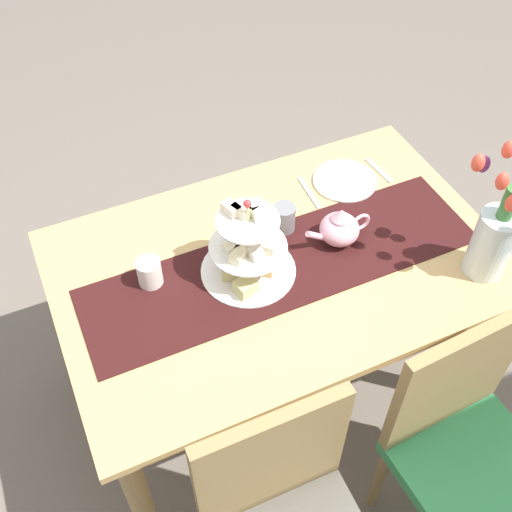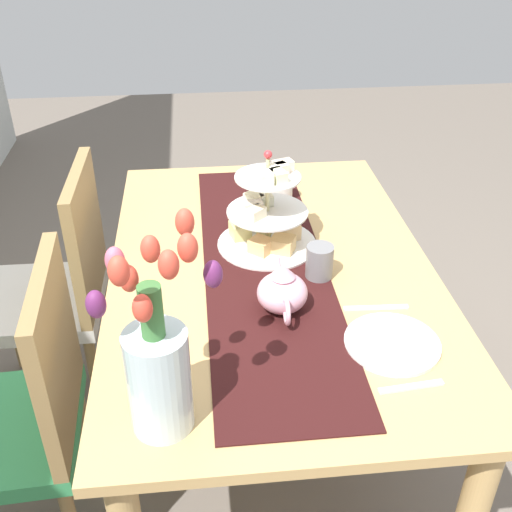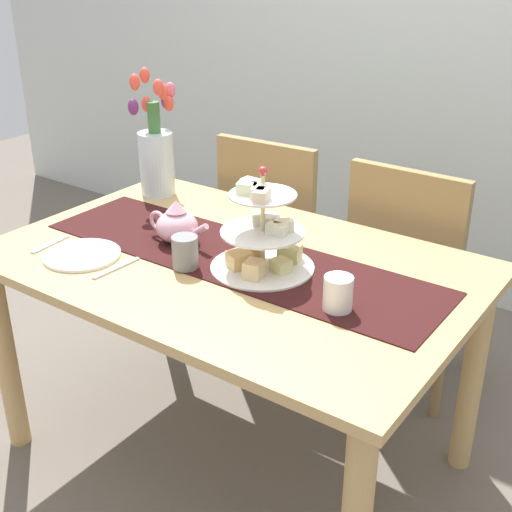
{
  "view_description": "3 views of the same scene",
  "coord_description": "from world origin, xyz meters",
  "px_view_note": "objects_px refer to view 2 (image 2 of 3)",
  "views": [
    {
      "loc": [
        0.61,
        1.16,
        2.23
      ],
      "look_at": [
        0.09,
        0.02,
        0.81
      ],
      "focal_mm": 43.53,
      "sensor_mm": 36.0,
      "label": 1
    },
    {
      "loc": [
        -1.47,
        0.2,
        1.69
      ],
      "look_at": [
        -0.06,
        0.05,
        0.8
      ],
      "focal_mm": 43.08,
      "sensor_mm": 36.0,
      "label": 2
    },
    {
      "loc": [
        1.11,
        -1.44,
        1.6
      ],
      "look_at": [
        0.07,
        0.02,
        0.75
      ],
      "focal_mm": 47.64,
      "sensor_mm": 36.0,
      "label": 3
    }
  ],
  "objects_px": {
    "dining_table": "(271,296)",
    "knife_left": "(376,308)",
    "chair_left": "(21,411)",
    "tiered_cake_stand": "(267,218)",
    "tulip_vase": "(158,362)",
    "teapot": "(282,291)",
    "dinner_plate_left": "(392,343)",
    "mug_grey": "(320,261)",
    "mug_white_text": "(281,188)",
    "chair_right": "(59,284)",
    "fork_left": "(411,387)"
  },
  "relations": [
    {
      "from": "chair_left",
      "to": "knife_left",
      "type": "relative_size",
      "value": 5.35
    },
    {
      "from": "tulip_vase",
      "to": "mug_grey",
      "type": "bearing_deg",
      "value": -40.23
    },
    {
      "from": "dining_table",
      "to": "tulip_vase",
      "type": "height_order",
      "value": "tulip_vase"
    },
    {
      "from": "teapot",
      "to": "mug_grey",
      "type": "relative_size",
      "value": 2.51
    },
    {
      "from": "dinner_plate_left",
      "to": "mug_white_text",
      "type": "relative_size",
      "value": 2.42
    },
    {
      "from": "fork_left",
      "to": "mug_white_text",
      "type": "height_order",
      "value": "mug_white_text"
    },
    {
      "from": "chair_right",
      "to": "knife_left",
      "type": "bearing_deg",
      "value": -119.78
    },
    {
      "from": "chair_right",
      "to": "tiered_cake_stand",
      "type": "height_order",
      "value": "tiered_cake_stand"
    },
    {
      "from": "mug_grey",
      "to": "mug_white_text",
      "type": "bearing_deg",
      "value": 4.77
    },
    {
      "from": "chair_right",
      "to": "chair_left",
      "type": "bearing_deg",
      "value": 179.99
    },
    {
      "from": "dinner_plate_left",
      "to": "mug_grey",
      "type": "height_order",
      "value": "mug_grey"
    },
    {
      "from": "dining_table",
      "to": "tiered_cake_stand",
      "type": "height_order",
      "value": "tiered_cake_stand"
    },
    {
      "from": "teapot",
      "to": "knife_left",
      "type": "bearing_deg",
      "value": -94.51
    },
    {
      "from": "tiered_cake_stand",
      "to": "mug_white_text",
      "type": "relative_size",
      "value": 3.2
    },
    {
      "from": "fork_left",
      "to": "mug_white_text",
      "type": "relative_size",
      "value": 1.58
    },
    {
      "from": "dinner_plate_left",
      "to": "fork_left",
      "type": "height_order",
      "value": "dinner_plate_left"
    },
    {
      "from": "dining_table",
      "to": "dinner_plate_left",
      "type": "xyz_separation_m",
      "value": [
        -0.38,
        -0.24,
        0.11
      ]
    },
    {
      "from": "fork_left",
      "to": "knife_left",
      "type": "relative_size",
      "value": 0.88
    },
    {
      "from": "dining_table",
      "to": "mug_white_text",
      "type": "relative_size",
      "value": 15.01
    },
    {
      "from": "tulip_vase",
      "to": "mug_white_text",
      "type": "height_order",
      "value": "tulip_vase"
    },
    {
      "from": "chair_left",
      "to": "tulip_vase",
      "type": "xyz_separation_m",
      "value": [
        -0.29,
        -0.39,
        0.39
      ]
    },
    {
      "from": "tulip_vase",
      "to": "knife_left",
      "type": "xyz_separation_m",
      "value": [
        0.33,
        -0.54,
        -0.16
      ]
    },
    {
      "from": "dining_table",
      "to": "dinner_plate_left",
      "type": "distance_m",
      "value": 0.46
    },
    {
      "from": "chair_left",
      "to": "dinner_plate_left",
      "type": "distance_m",
      "value": 0.96
    },
    {
      "from": "mug_white_text",
      "to": "chair_left",
      "type": "bearing_deg",
      "value": 131.53
    },
    {
      "from": "knife_left",
      "to": "mug_white_text",
      "type": "xyz_separation_m",
      "value": [
        0.64,
        0.16,
        0.04
      ]
    },
    {
      "from": "chair_right",
      "to": "mug_white_text",
      "type": "distance_m",
      "value": 0.82
    },
    {
      "from": "mug_grey",
      "to": "tulip_vase",
      "type": "bearing_deg",
      "value": 139.77
    },
    {
      "from": "teapot",
      "to": "fork_left",
      "type": "relative_size",
      "value": 1.59
    },
    {
      "from": "dinner_plate_left",
      "to": "mug_grey",
      "type": "xyz_separation_m",
      "value": [
        0.31,
        0.12,
        0.05
      ]
    },
    {
      "from": "dinner_plate_left",
      "to": "dining_table",
      "type": "bearing_deg",
      "value": 32.82
    },
    {
      "from": "knife_left",
      "to": "mug_white_text",
      "type": "bearing_deg",
      "value": 14.12
    },
    {
      "from": "chair_left",
      "to": "dining_table",
      "type": "bearing_deg",
      "value": -67.83
    },
    {
      "from": "dinner_plate_left",
      "to": "fork_left",
      "type": "relative_size",
      "value": 1.53
    },
    {
      "from": "tiered_cake_stand",
      "to": "dining_table",
      "type": "bearing_deg",
      "value": -179.87
    },
    {
      "from": "chair_left",
      "to": "fork_left",
      "type": "bearing_deg",
      "value": -104.6
    },
    {
      "from": "knife_left",
      "to": "teapot",
      "type": "bearing_deg",
      "value": 85.49
    },
    {
      "from": "dinner_plate_left",
      "to": "tiered_cake_stand",
      "type": "bearing_deg",
      "value": 26.54
    },
    {
      "from": "fork_left",
      "to": "mug_white_text",
      "type": "bearing_deg",
      "value": 9.8
    },
    {
      "from": "knife_left",
      "to": "chair_left",
      "type": "bearing_deg",
      "value": 92.9
    },
    {
      "from": "tiered_cake_stand",
      "to": "tulip_vase",
      "type": "distance_m",
      "value": 0.74
    },
    {
      "from": "chair_right",
      "to": "fork_left",
      "type": "xyz_separation_m",
      "value": [
        -0.82,
        -0.93,
        0.23
      ]
    },
    {
      "from": "fork_left",
      "to": "teapot",
      "type": "bearing_deg",
      "value": 38.25
    },
    {
      "from": "teapot",
      "to": "tulip_vase",
      "type": "distance_m",
      "value": 0.47
    },
    {
      "from": "fork_left",
      "to": "mug_white_text",
      "type": "xyz_separation_m",
      "value": [
        0.93,
        0.16,
        0.04
      ]
    },
    {
      "from": "dining_table",
      "to": "knife_left",
      "type": "height_order",
      "value": "knife_left"
    },
    {
      "from": "chair_left",
      "to": "mug_white_text",
      "type": "distance_m",
      "value": 1.07
    },
    {
      "from": "teapot",
      "to": "chair_right",
      "type": "bearing_deg",
      "value": 53.24
    },
    {
      "from": "dining_table",
      "to": "mug_white_text",
      "type": "height_order",
      "value": "mug_white_text"
    },
    {
      "from": "knife_left",
      "to": "chair_right",
      "type": "bearing_deg",
      "value": 60.22
    }
  ]
}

